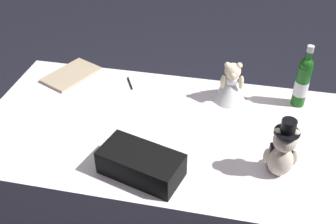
% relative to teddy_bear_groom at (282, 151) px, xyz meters
% --- Properties ---
extents(ground_plane, '(12.00, 12.00, 0.00)m').
position_rel_teddy_bear_groom_xyz_m(ground_plane, '(-0.51, 0.19, -0.84)').
color(ground_plane, black).
extents(reception_table, '(1.84, 0.94, 0.72)m').
position_rel_teddy_bear_groom_xyz_m(reception_table, '(-0.51, 0.19, -0.48)').
color(reception_table, white).
rests_on(reception_table, ground_plane).
extents(teddy_bear_groom, '(0.14, 0.13, 0.28)m').
position_rel_teddy_bear_groom_xyz_m(teddy_bear_groom, '(0.00, 0.00, 0.00)').
color(teddy_bear_groom, beige).
rests_on(teddy_bear_groom, reception_table).
extents(teddy_bear_bride, '(0.17, 0.20, 0.23)m').
position_rel_teddy_bear_groom_xyz_m(teddy_bear_bride, '(-0.24, 0.50, -0.02)').
color(teddy_bear_bride, white).
rests_on(teddy_bear_bride, reception_table).
extents(champagne_bottle, '(0.07, 0.07, 0.34)m').
position_rel_teddy_bear_groom_xyz_m(champagne_bottle, '(0.11, 0.52, 0.02)').
color(champagne_bottle, '#155514').
rests_on(champagne_bottle, reception_table).
extents(signing_pen, '(0.07, 0.12, 0.01)m').
position_rel_teddy_bear_groom_xyz_m(signing_pen, '(-0.80, 0.53, -0.11)').
color(signing_pen, black).
rests_on(signing_pen, reception_table).
extents(gift_case_black, '(0.38, 0.26, 0.11)m').
position_rel_teddy_bear_groom_xyz_m(gift_case_black, '(-0.56, -0.13, -0.06)').
color(gift_case_black, black).
rests_on(gift_case_black, reception_table).
extents(guestbook, '(0.30, 0.36, 0.02)m').
position_rel_teddy_bear_groom_xyz_m(guestbook, '(-1.16, 0.54, -0.11)').
color(guestbook, tan).
rests_on(guestbook, reception_table).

